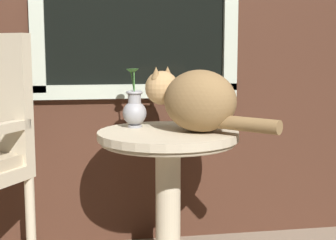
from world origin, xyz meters
TOP-DOWN VIEW (x-y plane):
  - wicker_side_table at (0.21, 0.30)m, footprint 0.63×0.63m
  - cat at (0.33, 0.27)m, footprint 0.50×0.53m
  - pewter_vase_with_ivy at (0.08, 0.42)m, footprint 0.11×0.11m

SIDE VIEW (x-z plane):
  - wicker_side_table at x=0.21m, z-range 0.13..0.77m
  - pewter_vase_with_ivy at x=0.08m, z-range 0.59..0.86m
  - cat at x=0.33m, z-range 0.64..0.92m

